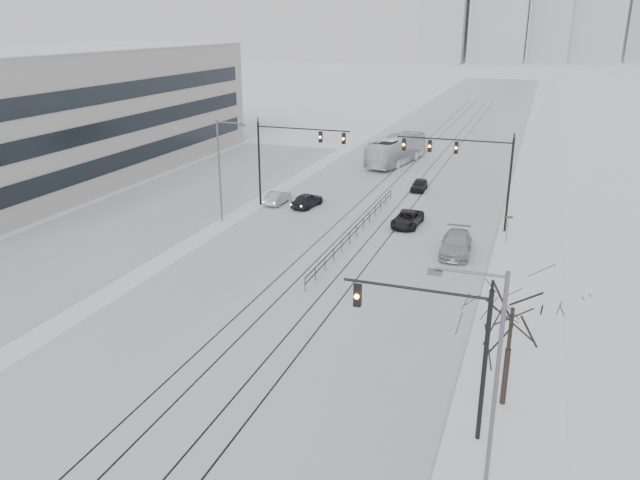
{
  "coord_description": "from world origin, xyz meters",
  "views": [
    {
      "loc": [
        13.53,
        -17.06,
        16.79
      ],
      "look_at": [
        0.52,
        19.49,
        3.2
      ],
      "focal_mm": 35.0,
      "sensor_mm": 36.0,
      "label": 1
    }
  ],
  "objects_px": {
    "traffic_mast_near": "(446,339)",
    "bare_tree": "(512,319)",
    "sedan_sb_inner": "(307,200)",
    "sedan_nb_far": "(419,185)",
    "sedan_nb_right": "(456,244)",
    "sedan_sb_outer": "(278,198)",
    "sedan_nb_front": "(407,219)",
    "box_truck": "(396,150)"
  },
  "relations": [
    {
      "from": "sedan_nb_right",
      "to": "sedan_nb_far",
      "type": "xyz_separation_m",
      "value": [
        -6.3,
        17.85,
        -0.17
      ]
    },
    {
      "from": "bare_tree",
      "to": "sedan_sb_inner",
      "type": "distance_m",
      "value": 34.41
    },
    {
      "from": "traffic_mast_near",
      "to": "sedan_sb_inner",
      "type": "xyz_separation_m",
      "value": [
        -17.69,
        30.67,
        -3.87
      ]
    },
    {
      "from": "sedan_nb_front",
      "to": "sedan_sb_outer",
      "type": "bearing_deg",
      "value": 171.27
    },
    {
      "from": "sedan_sb_outer",
      "to": "sedan_nb_far",
      "type": "relative_size",
      "value": 1.08
    },
    {
      "from": "sedan_sb_inner",
      "to": "box_truck",
      "type": "distance_m",
      "value": 22.0
    },
    {
      "from": "sedan_sb_outer",
      "to": "sedan_nb_right",
      "type": "height_order",
      "value": "sedan_nb_right"
    },
    {
      "from": "sedan_nb_far",
      "to": "box_truck",
      "type": "relative_size",
      "value": 0.29
    },
    {
      "from": "sedan_sb_outer",
      "to": "bare_tree",
      "type": "bearing_deg",
      "value": 130.83
    },
    {
      "from": "sedan_sb_inner",
      "to": "sedan_sb_outer",
      "type": "bearing_deg",
      "value": 7.3
    },
    {
      "from": "sedan_nb_front",
      "to": "sedan_nb_far",
      "type": "bearing_deg",
      "value": 98.93
    },
    {
      "from": "sedan_nb_right",
      "to": "sedan_nb_far",
      "type": "distance_m",
      "value": 18.93
    },
    {
      "from": "bare_tree",
      "to": "sedan_sb_inner",
      "type": "bearing_deg",
      "value": 126.0
    },
    {
      "from": "bare_tree",
      "to": "sedan_nb_right",
      "type": "height_order",
      "value": "bare_tree"
    },
    {
      "from": "traffic_mast_near",
      "to": "sedan_nb_right",
      "type": "distance_m",
      "value": 23.02
    },
    {
      "from": "bare_tree",
      "to": "sedan_nb_front",
      "type": "bearing_deg",
      "value": 111.39
    },
    {
      "from": "traffic_mast_near",
      "to": "sedan_nb_far",
      "type": "xyz_separation_m",
      "value": [
        -8.79,
        40.42,
        -3.95
      ]
    },
    {
      "from": "sedan_sb_inner",
      "to": "traffic_mast_near",
      "type": "bearing_deg",
      "value": 129.08
    },
    {
      "from": "sedan_sb_outer",
      "to": "sedan_nb_far",
      "type": "height_order",
      "value": "sedan_sb_outer"
    },
    {
      "from": "sedan_sb_outer",
      "to": "box_truck",
      "type": "relative_size",
      "value": 0.32
    },
    {
      "from": "sedan_nb_front",
      "to": "sedan_nb_right",
      "type": "bearing_deg",
      "value": -45.7
    },
    {
      "from": "sedan_sb_inner",
      "to": "sedan_nb_front",
      "type": "bearing_deg",
      "value": 175.03
    },
    {
      "from": "sedan_nb_right",
      "to": "bare_tree",
      "type": "bearing_deg",
      "value": -79.14
    },
    {
      "from": "box_truck",
      "to": "bare_tree",
      "type": "bearing_deg",
      "value": 119.69
    },
    {
      "from": "sedan_sb_inner",
      "to": "box_truck",
      "type": "relative_size",
      "value": 0.33
    },
    {
      "from": "sedan_nb_right",
      "to": "sedan_sb_inner",
      "type": "bearing_deg",
      "value": 148.76
    },
    {
      "from": "traffic_mast_near",
      "to": "bare_tree",
      "type": "distance_m",
      "value": 3.85
    },
    {
      "from": "traffic_mast_near",
      "to": "sedan_nb_front",
      "type": "xyz_separation_m",
      "value": [
        -7.42,
        28.1,
        -3.92
      ]
    },
    {
      "from": "traffic_mast_near",
      "to": "bare_tree",
      "type": "bearing_deg",
      "value": 51.24
    },
    {
      "from": "traffic_mast_near",
      "to": "sedan_sb_outer",
      "type": "relative_size",
      "value": 1.8
    },
    {
      "from": "traffic_mast_near",
      "to": "sedan_nb_right",
      "type": "height_order",
      "value": "traffic_mast_near"
    },
    {
      "from": "sedan_sb_outer",
      "to": "box_truck",
      "type": "distance_m",
      "value": 22.63
    },
    {
      "from": "bare_tree",
      "to": "sedan_nb_right",
      "type": "bearing_deg",
      "value": 104.05
    },
    {
      "from": "sedan_sb_inner",
      "to": "sedan_nb_far",
      "type": "relative_size",
      "value": 1.14
    },
    {
      "from": "sedan_sb_inner",
      "to": "sedan_nb_right",
      "type": "xyz_separation_m",
      "value": [
        15.21,
        -8.1,
        0.09
      ]
    },
    {
      "from": "sedan_nb_front",
      "to": "sedan_sb_inner",
      "type": "bearing_deg",
      "value": 168.51
    },
    {
      "from": "box_truck",
      "to": "sedan_nb_front",
      "type": "bearing_deg",
      "value": 116.53
    },
    {
      "from": "traffic_mast_near",
      "to": "box_truck",
      "type": "distance_m",
      "value": 54.27
    },
    {
      "from": "sedan_nb_front",
      "to": "box_truck",
      "type": "xyz_separation_m",
      "value": [
        -6.62,
        24.25,
        1.08
      ]
    },
    {
      "from": "traffic_mast_near",
      "to": "sedan_nb_front",
      "type": "distance_m",
      "value": 29.32
    },
    {
      "from": "traffic_mast_near",
      "to": "bare_tree",
      "type": "relative_size",
      "value": 1.15
    },
    {
      "from": "sedan_nb_far",
      "to": "sedan_nb_front",
      "type": "bearing_deg",
      "value": -84.78
    }
  ]
}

